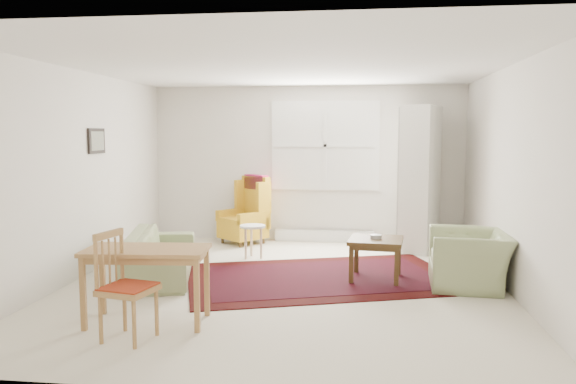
# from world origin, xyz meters

# --- Properties ---
(room) EXTENTS (5.04, 5.54, 2.51)m
(room) POSITION_xyz_m (0.02, 0.21, 1.26)
(room) COLOR beige
(room) RESTS_ON ground
(rug) EXTENTS (3.68, 2.95, 0.03)m
(rug) POSITION_xyz_m (0.41, 0.35, 0.02)
(rug) COLOR black
(rug) RESTS_ON ground
(sofa) EXTENTS (1.16, 1.99, 0.75)m
(sofa) POSITION_xyz_m (-1.57, 0.24, 0.38)
(sofa) COLOR gray
(sofa) RESTS_ON ground
(armchair) EXTENTS (0.93, 1.04, 0.76)m
(armchair) POSITION_xyz_m (2.10, 0.19, 0.38)
(armchair) COLOR gray
(armchair) RESTS_ON ground
(wingback_chair) EXTENTS (0.90, 0.91, 1.08)m
(wingback_chair) POSITION_xyz_m (-0.98, 2.35, 0.54)
(wingback_chair) COLOR gold
(wingback_chair) RESTS_ON ground
(coffee_table) EXTENTS (0.69, 0.69, 0.51)m
(coffee_table) POSITION_xyz_m (1.05, 0.35, 0.25)
(coffee_table) COLOR #483016
(coffee_table) RESTS_ON ground
(stool) EXTENTS (0.41, 0.41, 0.47)m
(stool) POSITION_xyz_m (-0.63, 1.33, 0.24)
(stool) COLOR white
(stool) RESTS_ON ground
(cabinet) EXTENTS (0.71, 0.96, 2.15)m
(cabinet) POSITION_xyz_m (1.75, 2.20, 1.07)
(cabinet) COLOR white
(cabinet) RESTS_ON ground
(desk) EXTENTS (1.15, 0.64, 0.70)m
(desk) POSITION_xyz_m (-1.09, -1.45, 0.35)
(desk) COLOR #A67A43
(desk) RESTS_ON ground
(desk_chair) EXTENTS (0.48, 0.48, 0.92)m
(desk_chair) POSITION_xyz_m (-1.09, -1.88, 0.46)
(desk_chair) COLOR #A67A43
(desk_chair) RESTS_ON ground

